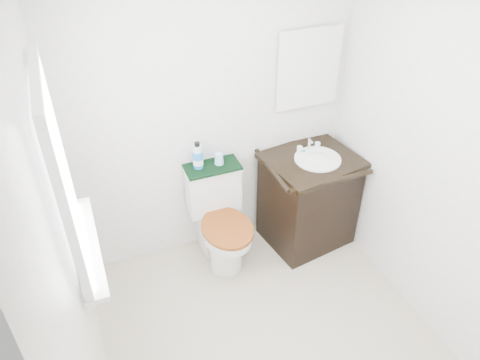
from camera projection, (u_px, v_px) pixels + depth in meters
floor at (274, 344)px, 3.24m from camera, size 2.40×2.40×0.00m
wall_back at (212, 114)px, 3.45m from camera, size 2.40×0.00×2.40m
wall_left at (74, 265)px, 2.21m from camera, size 0.00×2.40×2.40m
wall_right at (445, 169)px, 2.87m from camera, size 0.00×2.40×2.40m
window at (60, 175)px, 2.21m from camera, size 0.02×0.70×0.90m
mirror at (308, 69)px, 3.51m from camera, size 0.50×0.02×0.60m
toilet at (219, 222)px, 3.75m from camera, size 0.44×0.63×0.80m
vanity at (308, 198)px, 3.88m from camera, size 0.78×0.70×0.92m
trash_bin at (220, 230)px, 3.99m from camera, size 0.22×0.20×0.27m
towel at (212, 167)px, 3.58m from camera, size 0.43×0.22×0.02m
mouthwash_bottle at (198, 156)px, 3.50m from camera, size 0.08×0.08×0.22m
cup at (219, 158)px, 3.57m from camera, size 0.07×0.07×0.09m
soap_bar at (303, 152)px, 3.72m from camera, size 0.06×0.04×0.02m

